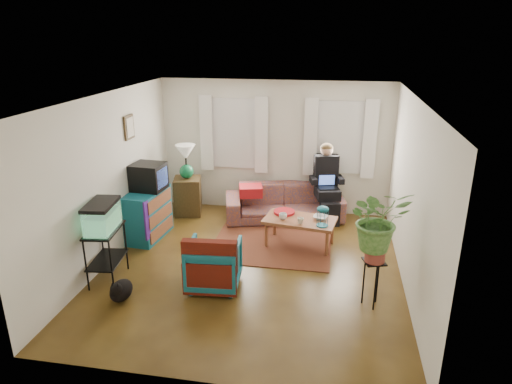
% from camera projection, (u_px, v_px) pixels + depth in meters
% --- Properties ---
extents(floor, '(4.50, 5.00, 0.01)m').
position_uv_depth(floor, '(252.00, 267.00, 7.07)').
color(floor, '#4F2B14').
rests_on(floor, ground).
extents(ceiling, '(4.50, 5.00, 0.01)m').
position_uv_depth(ceiling, '(251.00, 98.00, 6.20)').
color(ceiling, white).
rests_on(ceiling, wall_back).
extents(wall_back, '(4.50, 0.01, 2.60)m').
position_uv_depth(wall_back, '(275.00, 147.00, 8.96)').
color(wall_back, silver).
rests_on(wall_back, floor).
extents(wall_front, '(4.50, 0.01, 2.60)m').
position_uv_depth(wall_front, '(203.00, 273.00, 4.31)').
color(wall_front, silver).
rests_on(wall_front, floor).
extents(wall_left, '(0.01, 5.00, 2.60)m').
position_uv_depth(wall_left, '(108.00, 180.00, 7.00)').
color(wall_left, silver).
rests_on(wall_left, floor).
extents(wall_right, '(0.01, 5.00, 2.60)m').
position_uv_depth(wall_right, '(412.00, 197.00, 6.27)').
color(wall_right, silver).
rests_on(wall_right, floor).
extents(window_left, '(1.08, 0.04, 1.38)m').
position_uv_depth(window_left, '(234.00, 134.00, 8.99)').
color(window_left, white).
rests_on(window_left, wall_back).
extents(window_right, '(1.08, 0.04, 1.38)m').
position_uv_depth(window_right, '(340.00, 138.00, 8.65)').
color(window_right, white).
rests_on(window_right, wall_back).
extents(curtains_left, '(1.36, 0.06, 1.50)m').
position_uv_depth(curtains_left, '(234.00, 134.00, 8.91)').
color(curtains_left, white).
rests_on(curtains_left, wall_back).
extents(curtains_right, '(1.36, 0.06, 1.50)m').
position_uv_depth(curtains_right, '(340.00, 138.00, 8.57)').
color(curtains_right, white).
rests_on(curtains_right, wall_back).
extents(picture_frame, '(0.04, 0.32, 0.40)m').
position_uv_depth(picture_frame, '(130.00, 127.00, 7.57)').
color(picture_frame, '#3D2616').
rests_on(picture_frame, wall_left).
extents(area_rug, '(2.00, 1.60, 0.01)m').
position_uv_depth(area_rug, '(272.00, 245.00, 7.79)').
color(area_rug, brown).
rests_on(area_rug, floor).
extents(sofa, '(2.39, 1.40, 0.88)m').
position_uv_depth(sofa, '(284.00, 197.00, 8.78)').
color(sofa, brown).
rests_on(sofa, floor).
extents(seated_person, '(0.71, 0.80, 1.34)m').
position_uv_depth(seated_person, '(326.00, 185.00, 8.76)').
color(seated_person, black).
rests_on(seated_person, sofa).
extents(side_table, '(0.61, 0.61, 0.74)m').
position_uv_depth(side_table, '(188.00, 196.00, 9.03)').
color(side_table, '#402318').
rests_on(side_table, floor).
extents(table_lamp, '(0.46, 0.46, 0.68)m').
position_uv_depth(table_lamp, '(186.00, 163.00, 8.80)').
color(table_lamp, white).
rests_on(table_lamp, side_table).
extents(dresser, '(0.56, 1.00, 0.87)m').
position_uv_depth(dresser, '(148.00, 214.00, 7.97)').
color(dresser, '#136D74').
rests_on(dresser, floor).
extents(crt_tv, '(0.57, 0.52, 0.46)m').
position_uv_depth(crt_tv, '(148.00, 177.00, 7.83)').
color(crt_tv, black).
rests_on(crt_tv, dresser).
extents(aquarium_stand, '(0.49, 0.76, 0.80)m').
position_uv_depth(aquarium_stand, '(107.00, 255.00, 6.60)').
color(aquarium_stand, black).
rests_on(aquarium_stand, floor).
extents(aquarium, '(0.44, 0.69, 0.42)m').
position_uv_depth(aquarium, '(102.00, 216.00, 6.39)').
color(aquarium, '#7FD899').
rests_on(aquarium, aquarium_stand).
extents(black_cat, '(0.33, 0.46, 0.36)m').
position_uv_depth(black_cat, '(121.00, 288.00, 6.15)').
color(black_cat, black).
rests_on(black_cat, floor).
extents(armchair, '(0.77, 0.73, 0.74)m').
position_uv_depth(armchair, '(214.00, 262.00, 6.45)').
color(armchair, navy).
rests_on(armchair, floor).
extents(serape_throw, '(0.76, 0.23, 0.61)m').
position_uv_depth(serape_throw, '(210.00, 262.00, 6.13)').
color(serape_throw, '#9E0A0A').
rests_on(serape_throw, armchair).
extents(coffee_table, '(1.26, 0.82, 0.49)m').
position_uv_depth(coffee_table, '(300.00, 232.00, 7.72)').
color(coffee_table, brown).
rests_on(coffee_table, floor).
extents(cup_a, '(0.15, 0.15, 0.10)m').
position_uv_depth(cup_a, '(283.00, 216.00, 7.60)').
color(cup_a, white).
rests_on(cup_a, coffee_table).
extents(cup_b, '(0.12, 0.12, 0.10)m').
position_uv_depth(cup_b, '(300.00, 221.00, 7.43)').
color(cup_b, beige).
rests_on(cup_b, coffee_table).
extents(bowl, '(0.26, 0.26, 0.06)m').
position_uv_depth(bowl, '(320.00, 217.00, 7.62)').
color(bowl, white).
rests_on(bowl, coffee_table).
extents(snack_tray, '(0.42, 0.42, 0.04)m').
position_uv_depth(snack_tray, '(284.00, 212.00, 7.87)').
color(snack_tray, '#B21414').
rests_on(snack_tray, coffee_table).
extents(birdcage, '(0.22, 0.22, 0.34)m').
position_uv_depth(birdcage, '(323.00, 216.00, 7.31)').
color(birdcage, '#115B6B').
rests_on(birdcage, coffee_table).
extents(plant_stand, '(0.35, 0.35, 0.66)m').
position_uv_depth(plant_stand, '(372.00, 283.00, 5.99)').
color(plant_stand, black).
rests_on(plant_stand, floor).
extents(potted_plant, '(0.91, 0.84, 0.84)m').
position_uv_depth(potted_plant, '(377.00, 229.00, 5.73)').
color(potted_plant, '#599947').
rests_on(potted_plant, plant_stand).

